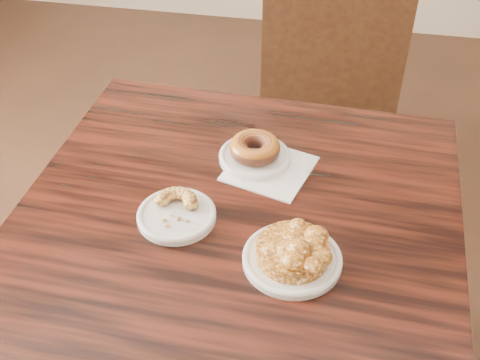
% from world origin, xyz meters
% --- Properties ---
extents(cafe_table, '(0.88, 0.88, 0.75)m').
position_xyz_m(cafe_table, '(-0.20, 0.07, 0.38)').
color(cafe_table, black).
rests_on(cafe_table, floor).
extents(chair_far, '(0.51, 0.51, 0.90)m').
position_xyz_m(chair_far, '(-0.09, 1.07, 0.45)').
color(chair_far, black).
rests_on(chair_far, floor).
extents(napkin, '(0.20, 0.20, 0.00)m').
position_xyz_m(napkin, '(-0.16, 0.22, 0.75)').
color(napkin, white).
rests_on(napkin, cafe_table).
extents(plate_donut, '(0.15, 0.15, 0.01)m').
position_xyz_m(plate_donut, '(-0.19, 0.24, 0.76)').
color(plate_donut, white).
rests_on(plate_donut, napkin).
extents(plate_cruller, '(0.15, 0.15, 0.01)m').
position_xyz_m(plate_cruller, '(-0.31, 0.04, 0.76)').
color(plate_cruller, silver).
rests_on(plate_cruller, cafe_table).
extents(plate_fritter, '(0.18, 0.18, 0.01)m').
position_xyz_m(plate_fritter, '(-0.08, -0.03, 0.76)').
color(plate_fritter, silver).
rests_on(plate_fritter, cafe_table).
extents(glazed_donut, '(0.11, 0.11, 0.04)m').
position_xyz_m(glazed_donut, '(-0.19, 0.24, 0.79)').
color(glazed_donut, '#9A4816').
rests_on(glazed_donut, plate_donut).
extents(apple_fritter, '(0.17, 0.17, 0.04)m').
position_xyz_m(apple_fritter, '(-0.08, -0.03, 0.78)').
color(apple_fritter, '#492407').
rests_on(apple_fritter, plate_fritter).
extents(cruller_fragment, '(0.10, 0.10, 0.03)m').
position_xyz_m(cruller_fragment, '(-0.31, 0.04, 0.78)').
color(cruller_fragment, '#5C2A12').
rests_on(cruller_fragment, plate_cruller).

